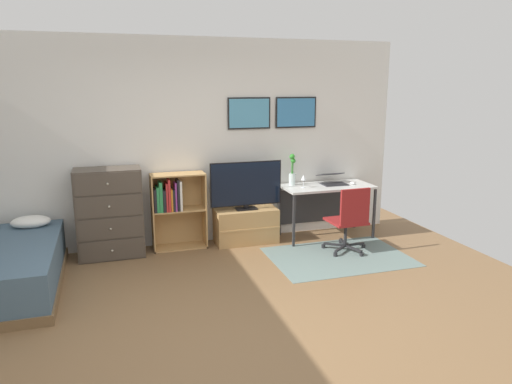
# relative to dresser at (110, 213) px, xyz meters

# --- Properties ---
(ground_plane) EXTENTS (7.20, 7.20, 0.00)m
(ground_plane) POSITION_rel_dresser_xyz_m (0.92, -2.15, -0.56)
(ground_plane) COLOR brown
(wall_back_with_posters) EXTENTS (6.12, 0.09, 2.70)m
(wall_back_with_posters) POSITION_rel_dresser_xyz_m (0.93, 0.27, 0.80)
(wall_back_with_posters) COLOR silver
(wall_back_with_posters) RESTS_ON ground_plane
(area_rug) EXTENTS (1.70, 1.20, 0.01)m
(area_rug) POSITION_rel_dresser_xyz_m (2.70, -0.88, -0.55)
(area_rug) COLOR slate
(area_rug) RESTS_ON ground_plane
(dresser) EXTENTS (0.79, 0.46, 1.11)m
(dresser) POSITION_rel_dresser_xyz_m (0.00, 0.00, 0.00)
(dresser) COLOR #4C4238
(dresser) RESTS_ON ground_plane
(bookshelf) EXTENTS (0.69, 0.30, 0.99)m
(bookshelf) POSITION_rel_dresser_xyz_m (0.80, 0.07, 0.03)
(bookshelf) COLOR tan
(bookshelf) RESTS_ON ground_plane
(tv_stand) EXTENTS (0.84, 0.41, 0.47)m
(tv_stand) POSITION_rel_dresser_xyz_m (1.75, 0.02, -0.32)
(tv_stand) COLOR tan
(tv_stand) RESTS_ON ground_plane
(television) EXTENTS (0.97, 0.16, 0.65)m
(television) POSITION_rel_dresser_xyz_m (1.75, -0.01, 0.24)
(television) COLOR black
(television) RESTS_ON tv_stand
(desk) EXTENTS (1.26, 0.60, 0.74)m
(desk) POSITION_rel_dresser_xyz_m (2.90, -0.00, 0.05)
(desk) COLOR silver
(desk) RESTS_ON ground_plane
(office_chair) EXTENTS (0.56, 0.58, 0.86)m
(office_chair) POSITION_rel_dresser_xyz_m (2.89, -0.78, -0.10)
(office_chair) COLOR #232326
(office_chair) RESTS_ON ground_plane
(laptop) EXTENTS (0.35, 0.38, 0.15)m
(laptop) POSITION_rel_dresser_xyz_m (3.02, 0.00, 0.24)
(laptop) COLOR #333338
(laptop) RESTS_ON desk
(computer_mouse) EXTENTS (0.06, 0.10, 0.03)m
(computer_mouse) POSITION_rel_dresser_xyz_m (3.28, -0.11, 0.20)
(computer_mouse) COLOR silver
(computer_mouse) RESTS_ON desk
(bamboo_vase) EXTENTS (0.09, 0.09, 0.44)m
(bamboo_vase) POSITION_rel_dresser_xyz_m (2.45, 0.09, 0.40)
(bamboo_vase) COLOR silver
(bamboo_vase) RESTS_ON desk
(wine_glass) EXTENTS (0.07, 0.07, 0.18)m
(wine_glass) POSITION_rel_dresser_xyz_m (2.52, -0.12, 0.32)
(wine_glass) COLOR silver
(wine_glass) RESTS_ON desk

